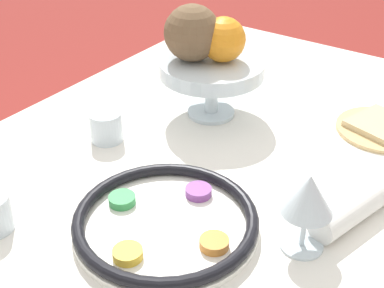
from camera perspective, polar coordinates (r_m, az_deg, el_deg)
dining_table at (r=1.27m, az=3.76°, el=-14.16°), size 1.20×0.91×0.72m
seder_plate at (r=0.84m, az=-2.82°, el=-8.23°), size 0.29×0.29×0.03m
wine_glass at (r=0.77m, az=12.30°, el=-5.53°), size 0.08×0.08×0.13m
fruit_stand at (r=1.11m, az=2.13°, el=7.77°), size 0.22×0.22×0.12m
orange_fruit at (r=1.08m, az=3.35°, el=11.07°), size 0.09×0.09×0.09m
coconut at (r=1.08m, az=0.02°, el=11.77°), size 0.11×0.11×0.11m
bread_plate at (r=1.15m, az=19.63°, el=1.65°), size 0.18×0.18×0.02m
napkin_roll at (r=0.89m, az=17.01°, el=-6.40°), size 0.19×0.09×0.05m
cup_mid at (r=1.06m, az=-9.14°, el=1.86°), size 0.06×0.06×0.06m
cup_far at (r=1.28m, az=0.79°, el=7.90°), size 0.06×0.06×0.06m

